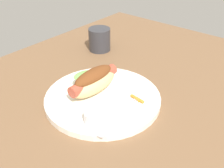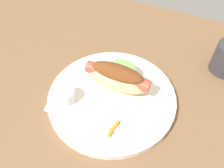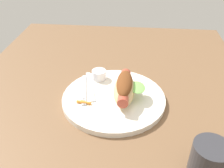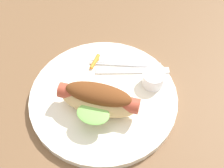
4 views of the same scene
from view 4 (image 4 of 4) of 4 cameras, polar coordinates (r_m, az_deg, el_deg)
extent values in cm
cube|color=brown|center=(65.19, -2.28, -1.89)|extent=(120.00, 90.00, 1.80)
cylinder|color=white|center=(62.57, -1.58, -2.59)|extent=(29.55, 29.55, 1.60)
ellipsoid|color=#DBB77A|center=(58.18, -2.44, -3.08)|extent=(14.72, 5.91, 5.20)
cylinder|color=#B24733|center=(57.42, -2.47, -2.58)|extent=(15.32, 2.94, 2.89)
ellipsoid|color=brown|center=(56.35, -2.51, -1.84)|extent=(12.51, 4.44, 3.20)
ellipsoid|color=#7FC65B|center=(55.51, -3.49, -5.46)|extent=(6.12, 4.59, 0.90)
cylinder|color=white|center=(63.05, 7.58, 0.92)|extent=(4.45, 4.45, 2.96)
cube|color=silver|center=(66.75, 3.81, 3.65)|extent=(11.95, 3.32, 0.40)
cube|color=silver|center=(67.31, -2.64, 4.30)|extent=(3.20, 0.87, 0.40)
cube|color=silver|center=(67.02, -2.68, 4.01)|extent=(3.20, 0.87, 0.40)
cube|color=silver|center=(66.73, -2.71, 3.71)|extent=(3.20, 0.87, 0.40)
cube|color=silver|center=(65.61, 3.76, 2.44)|extent=(15.33, 5.44, 0.36)
cylinder|color=orange|center=(66.97, -3.17, 4.15)|extent=(1.22, 4.07, 0.75)
cylinder|color=orange|center=(66.79, -3.16, 3.96)|extent=(1.43, 2.58, 0.73)
camera|label=1|loc=(0.78, 45.48, 32.08)|focal=42.08mm
camera|label=2|loc=(0.68, -9.30, 45.54)|focal=36.98mm
camera|label=3|loc=(0.74, -60.73, 24.65)|focal=40.06mm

